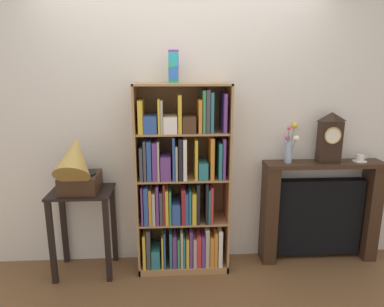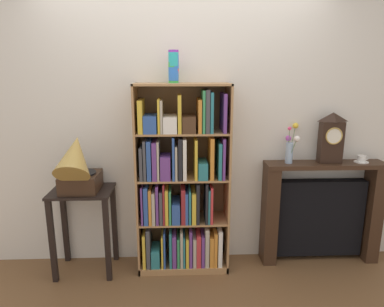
% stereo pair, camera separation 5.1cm
% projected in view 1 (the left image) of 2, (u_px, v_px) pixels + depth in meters
% --- Properties ---
extents(ground_plane, '(7.91, 6.40, 0.02)m').
position_uv_depth(ground_plane, '(184.00, 270.00, 3.20)').
color(ground_plane, brown).
extents(wall_back, '(4.91, 0.08, 2.60)m').
position_uv_depth(wall_back, '(205.00, 125.00, 3.17)').
color(wall_back, silver).
rests_on(wall_back, ground).
extents(bookshelf, '(0.81, 0.34, 1.69)m').
position_uv_depth(bookshelf, '(181.00, 190.00, 3.07)').
color(bookshelf, '#A87A4C').
rests_on(bookshelf, ground).
extents(cup_stack, '(0.09, 0.09, 0.27)m').
position_uv_depth(cup_stack, '(173.00, 67.00, 2.86)').
color(cup_stack, green).
rests_on(cup_stack, bookshelf).
extents(side_table_left, '(0.53, 0.41, 0.78)m').
position_uv_depth(side_table_left, '(83.00, 215.00, 3.05)').
color(side_table_left, black).
rests_on(side_table_left, ground).
extents(gramophone, '(0.31, 0.51, 0.57)m').
position_uv_depth(gramophone, '(77.00, 166.00, 2.86)').
color(gramophone, '#382316').
rests_on(gramophone, side_table_left).
extents(fireplace_mantel, '(1.10, 0.23, 0.97)m').
position_uv_depth(fireplace_mantel, '(319.00, 211.00, 3.30)').
color(fireplace_mantel, '#382316').
rests_on(fireplace_mantel, ground).
extents(mantel_clock, '(0.20, 0.11, 0.46)m').
position_uv_depth(mantel_clock, '(330.00, 137.00, 3.11)').
color(mantel_clock, black).
rests_on(mantel_clock, fireplace_mantel).
extents(flower_vase, '(0.13, 0.20, 0.35)m').
position_uv_depth(flower_vase, '(290.00, 146.00, 3.11)').
color(flower_vase, '#99B2D1').
rests_on(flower_vase, fireplace_mantel).
extents(teacup_with_saucer, '(0.13, 0.13, 0.06)m').
position_uv_depth(teacup_with_saucer, '(360.00, 159.00, 3.17)').
color(teacup_with_saucer, white).
rests_on(teacup_with_saucer, fireplace_mantel).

